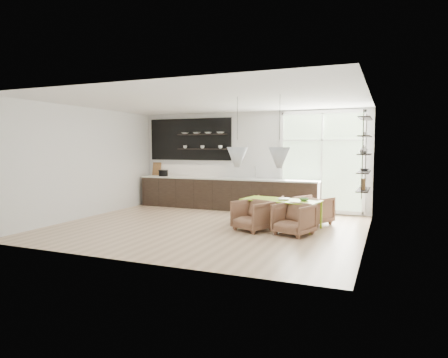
# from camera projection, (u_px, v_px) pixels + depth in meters

# --- Properties ---
(room) EXTENTS (7.02, 6.01, 2.91)m
(room) POSITION_uv_depth(u_px,v_px,m) (246.00, 163.00, 9.94)
(room) COLOR #D3AF8E
(room) RESTS_ON ground
(kitchen_run) EXTENTS (5.54, 0.69, 2.75)m
(kitchen_run) POSITION_uv_depth(u_px,v_px,m) (223.00, 189.00, 11.97)
(kitchen_run) COLOR black
(kitchen_run) RESTS_ON ground
(right_shelving) EXTENTS (0.26, 1.22, 1.90)m
(right_shelving) POSITION_uv_depth(u_px,v_px,m) (364.00, 156.00, 8.94)
(right_shelving) COLOR black
(right_shelving) RESTS_ON ground
(dining_table) EXTENTS (1.88, 1.06, 0.65)m
(dining_table) POSITION_uv_depth(u_px,v_px,m) (281.00, 202.00, 9.22)
(dining_table) COLOR #8CB51B
(dining_table) RESTS_ON ground
(armchair_back_left) EXTENTS (0.77, 0.78, 0.64)m
(armchair_back_left) POSITION_uv_depth(u_px,v_px,m) (269.00, 208.00, 10.03)
(armchair_back_left) COLOR brown
(armchair_back_left) RESTS_ON ground
(armchair_back_right) EXTENTS (0.99, 1.00, 0.69)m
(armchair_back_right) POSITION_uv_depth(u_px,v_px,m) (314.00, 210.00, 9.62)
(armchair_back_right) COLOR brown
(armchair_back_right) RESTS_ON ground
(armchair_front_left) EXTENTS (0.98, 0.99, 0.68)m
(armchair_front_left) POSITION_uv_depth(u_px,v_px,m) (253.00, 215.00, 8.89)
(armchair_front_left) COLOR brown
(armchair_front_left) RESTS_ON ground
(armchair_front_right) EXTENTS (0.92, 0.93, 0.67)m
(armchair_front_right) POSITION_uv_depth(u_px,v_px,m) (294.00, 219.00, 8.45)
(armchair_front_right) COLOR brown
(armchair_front_right) RESTS_ON ground
(wire_stool) EXTENTS (0.36, 0.36, 0.46)m
(wire_stool) POSITION_uv_depth(u_px,v_px,m) (245.00, 210.00, 10.00)
(wire_stool) COLOR black
(wire_stool) RESTS_ON ground
(table_book) EXTENTS (0.29, 0.36, 0.03)m
(table_book) POSITION_uv_depth(u_px,v_px,m) (279.00, 199.00, 9.27)
(table_book) COLOR white
(table_book) RESTS_ON dining_table
(table_bowl) EXTENTS (0.22, 0.22, 0.07)m
(table_bowl) POSITION_uv_depth(u_px,v_px,m) (304.00, 199.00, 9.01)
(table_bowl) COLOR #527F4B
(table_bowl) RESTS_ON dining_table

